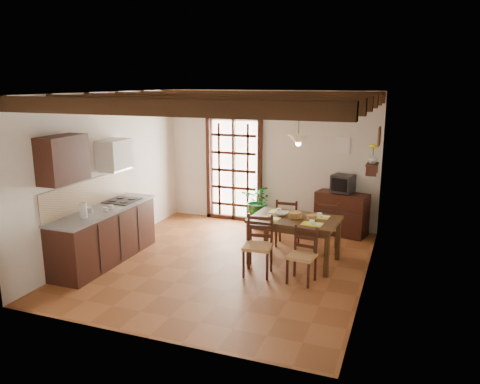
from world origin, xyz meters
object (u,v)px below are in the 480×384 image
at_px(crt_tv, 343,183).
at_px(pendant_lamp, 298,138).
at_px(kitchen_counter, 105,234).
at_px(chair_near_left, 258,257).
at_px(sideboard, 341,214).
at_px(dining_table, 295,224).
at_px(chair_near_right, 302,265).
at_px(chair_far_right, 326,235).
at_px(chair_far_left, 288,231).
at_px(potted_plant, 259,200).

xyz_separation_m(crt_tv, pendant_lamp, (-0.52, -1.65, 1.04)).
relative_size(kitchen_counter, chair_near_left, 2.39).
bearing_deg(sideboard, pendant_lamp, -93.89).
bearing_deg(dining_table, chair_near_left, -116.21).
bearing_deg(chair_near_right, crt_tv, 92.48).
distance_m(chair_near_left, chair_far_right, 1.63).
bearing_deg(sideboard, chair_far_left, -115.81).
bearing_deg(kitchen_counter, chair_near_left, 7.90).
bearing_deg(chair_far_left, kitchen_counter, 30.78).
relative_size(kitchen_counter, chair_far_right, 2.41).
xyz_separation_m(chair_near_right, chair_far_right, (0.10, 1.46, 0.03)).
relative_size(dining_table, crt_tv, 3.12).
bearing_deg(kitchen_counter, chair_far_left, 34.00).
bearing_deg(dining_table, chair_near_right, -63.93).
relative_size(kitchen_counter, chair_near_right, 2.67).
bearing_deg(potted_plant, chair_near_left, -72.14).
distance_m(dining_table, chair_near_right, 0.91).
distance_m(chair_near_left, chair_far_left, 1.46).
distance_m(chair_far_left, crt_tv, 1.50).
relative_size(chair_far_left, crt_tv, 1.89).
xyz_separation_m(chair_near_right, potted_plant, (-1.48, 2.43, 0.31)).
distance_m(kitchen_counter, crt_tv, 4.54).
height_order(chair_near_left, potted_plant, potted_plant).
xyz_separation_m(sideboard, potted_plant, (-1.69, -0.09, 0.15)).
xyz_separation_m(chair_near_left, chair_far_right, (0.81, 1.41, -0.00)).
bearing_deg(chair_near_right, kitchen_counter, -167.27).
distance_m(potted_plant, pendant_lamp, 2.48).
height_order(chair_far_left, pendant_lamp, pendant_lamp).
xyz_separation_m(dining_table, pendant_lamp, (0.00, 0.10, 1.40)).
relative_size(chair_near_right, potted_plant, 0.44).
xyz_separation_m(chair_far_left, potted_plant, (-0.87, 0.92, 0.29)).
bearing_deg(kitchen_counter, chair_near_right, 5.39).
height_order(kitchen_counter, potted_plant, potted_plant).
height_order(crt_tv, potted_plant, potted_plant).
bearing_deg(potted_plant, sideboard, 2.91).
bearing_deg(dining_table, potted_plant, 128.74).
bearing_deg(chair_near_right, chair_near_left, -176.49).
xyz_separation_m(kitchen_counter, potted_plant, (1.83, 2.74, 0.10)).
xyz_separation_m(dining_table, crt_tv, (0.52, 1.75, 0.36)).
height_order(dining_table, sideboard, sideboard).
xyz_separation_m(kitchen_counter, chair_far_right, (3.40, 1.77, -0.18)).
xyz_separation_m(kitchen_counter, chair_near_right, (3.31, 0.31, -0.21)).
distance_m(chair_near_left, pendant_lamp, 2.00).
relative_size(sideboard, potted_plant, 0.51).
relative_size(potted_plant, pendant_lamp, 2.29).
distance_m(sideboard, crt_tv, 0.61).
bearing_deg(sideboard, potted_plant, -163.52).
height_order(chair_near_right, chair_far_left, chair_far_left).
height_order(chair_far_right, potted_plant, potted_plant).
height_order(chair_near_right, pendant_lamp, pendant_lamp).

